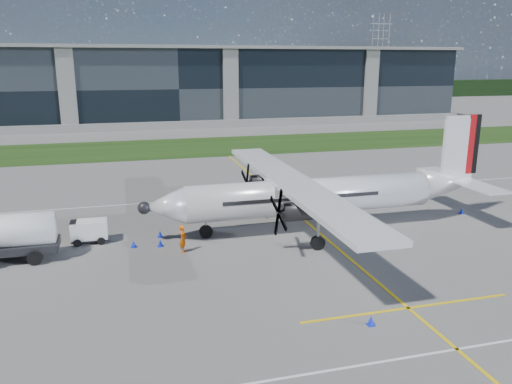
{
  "coord_description": "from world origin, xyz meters",
  "views": [
    {
      "loc": [
        -10.81,
        -26.79,
        12.43
      ],
      "look_at": [
        -1.7,
        7.24,
        3.26
      ],
      "focal_mm": 35.0,
      "sensor_mm": 36.0,
      "label": 1
    }
  ],
  "objects_px": {
    "ground_crew_person": "(183,237)",
    "safety_cone_nose_port": "(160,243)",
    "safety_cone_tail": "(462,211)",
    "safety_cone_fwd": "(134,244)",
    "pylon_east": "(380,55)",
    "safety_cone_portwing": "(371,320)",
    "safety_cone_nose_stbd": "(160,234)",
    "baggage_tug": "(89,231)",
    "turboprop_aircraft": "(323,175)",
    "safety_cone_stbdwing": "(239,184)"
  },
  "relations": [
    {
      "from": "ground_crew_person",
      "to": "safety_cone_nose_port",
      "type": "relative_size",
      "value": 4.32
    },
    {
      "from": "safety_cone_tail",
      "to": "safety_cone_fwd",
      "type": "relative_size",
      "value": 1.0
    },
    {
      "from": "safety_cone_tail",
      "to": "pylon_east",
      "type": "bearing_deg",
      "value": 64.29
    },
    {
      "from": "ground_crew_person",
      "to": "safety_cone_portwing",
      "type": "distance_m",
      "value": 14.36
    },
    {
      "from": "safety_cone_portwing",
      "to": "safety_cone_nose_stbd",
      "type": "height_order",
      "value": "same"
    },
    {
      "from": "safety_cone_tail",
      "to": "safety_cone_nose_stbd",
      "type": "height_order",
      "value": "same"
    },
    {
      "from": "pylon_east",
      "to": "safety_cone_nose_port",
      "type": "xyz_separation_m",
      "value": [
        -93.8,
        -143.49,
        -14.75
      ]
    },
    {
      "from": "baggage_tug",
      "to": "safety_cone_nose_stbd",
      "type": "bearing_deg",
      "value": -2.91
    },
    {
      "from": "turboprop_aircraft",
      "to": "ground_crew_person",
      "type": "relative_size",
      "value": 12.98
    },
    {
      "from": "pylon_east",
      "to": "turboprop_aircraft",
      "type": "height_order",
      "value": "pylon_east"
    },
    {
      "from": "pylon_east",
      "to": "safety_cone_nose_stbd",
      "type": "distance_m",
      "value": 170.39
    },
    {
      "from": "safety_cone_nose_port",
      "to": "safety_cone_stbdwing",
      "type": "relative_size",
      "value": 1.0
    },
    {
      "from": "safety_cone_tail",
      "to": "safety_cone_portwing",
      "type": "height_order",
      "value": "same"
    },
    {
      "from": "ground_crew_person",
      "to": "safety_cone_stbdwing",
      "type": "relative_size",
      "value": 4.32
    },
    {
      "from": "safety_cone_tail",
      "to": "safety_cone_fwd",
      "type": "height_order",
      "value": "same"
    },
    {
      "from": "turboprop_aircraft",
      "to": "safety_cone_portwing",
      "type": "xyz_separation_m",
      "value": [
        -3.3,
        -14.49,
        -3.95
      ]
    },
    {
      "from": "safety_cone_tail",
      "to": "safety_cone_portwing",
      "type": "xyz_separation_m",
      "value": [
        -16.24,
        -14.85,
        0.0
      ]
    },
    {
      "from": "safety_cone_tail",
      "to": "safety_cone_nose_stbd",
      "type": "relative_size",
      "value": 1.0
    },
    {
      "from": "ground_crew_person",
      "to": "safety_cone_tail",
      "type": "xyz_separation_m",
      "value": [
        23.89,
        2.73,
        -0.83
      ]
    },
    {
      "from": "safety_cone_portwing",
      "to": "safety_cone_stbdwing",
      "type": "xyz_separation_m",
      "value": [
        0.13,
        28.97,
        0.0
      ]
    },
    {
      "from": "turboprop_aircraft",
      "to": "ground_crew_person",
      "type": "xyz_separation_m",
      "value": [
        -10.95,
        -2.37,
        -3.13
      ]
    },
    {
      "from": "ground_crew_person",
      "to": "safety_cone_stbdwing",
      "type": "height_order",
      "value": "ground_crew_person"
    },
    {
      "from": "safety_cone_portwing",
      "to": "baggage_tug",
      "type": "bearing_deg",
      "value": 131.36
    },
    {
      "from": "baggage_tug",
      "to": "safety_cone_tail",
      "type": "xyz_separation_m",
      "value": [
        30.1,
        -0.89,
        -0.55
      ]
    },
    {
      "from": "baggage_tug",
      "to": "safety_cone_stbdwing",
      "type": "relative_size",
      "value": 5.33
    },
    {
      "from": "safety_cone_tail",
      "to": "safety_cone_nose_port",
      "type": "xyz_separation_m",
      "value": [
        -25.32,
        -1.28,
        0.0
      ]
    },
    {
      "from": "turboprop_aircraft",
      "to": "safety_cone_stbdwing",
      "type": "bearing_deg",
      "value": 102.36
    },
    {
      "from": "pylon_east",
      "to": "safety_cone_tail",
      "type": "xyz_separation_m",
      "value": [
        -68.48,
        -142.21,
        -14.75
      ]
    },
    {
      "from": "ground_crew_person",
      "to": "turboprop_aircraft",
      "type": "bearing_deg",
      "value": -54.8
    },
    {
      "from": "pylon_east",
      "to": "safety_cone_fwd",
      "type": "distance_m",
      "value": 172.78
    },
    {
      "from": "pylon_east",
      "to": "safety_cone_fwd",
      "type": "height_order",
      "value": "pylon_east"
    },
    {
      "from": "safety_cone_nose_stbd",
      "to": "safety_cone_stbdwing",
      "type": "bearing_deg",
      "value": 56.04
    },
    {
      "from": "safety_cone_portwing",
      "to": "safety_cone_stbdwing",
      "type": "height_order",
      "value": "same"
    },
    {
      "from": "turboprop_aircraft",
      "to": "safety_cone_nose_port",
      "type": "bearing_deg",
      "value": -175.75
    },
    {
      "from": "ground_crew_person",
      "to": "safety_cone_stbdwing",
      "type": "bearing_deg",
      "value": -1.78
    },
    {
      "from": "baggage_tug",
      "to": "safety_cone_fwd",
      "type": "distance_m",
      "value": 3.55
    },
    {
      "from": "ground_crew_person",
      "to": "safety_cone_fwd",
      "type": "xyz_separation_m",
      "value": [
        -3.23,
        1.77,
        -0.83
      ]
    },
    {
      "from": "turboprop_aircraft",
      "to": "safety_cone_portwing",
      "type": "bearing_deg",
      "value": -102.83
    },
    {
      "from": "safety_cone_tail",
      "to": "baggage_tug",
      "type": "bearing_deg",
      "value": 178.3
    },
    {
      "from": "ground_crew_person",
      "to": "safety_cone_stbdwing",
      "type": "distance_m",
      "value": 18.57
    },
    {
      "from": "pylon_east",
      "to": "safety_cone_portwing",
      "type": "relative_size",
      "value": 60.0
    },
    {
      "from": "turboprop_aircraft",
      "to": "pylon_east",
      "type": "bearing_deg",
      "value": 60.27
    },
    {
      "from": "baggage_tug",
      "to": "safety_cone_fwd",
      "type": "xyz_separation_m",
      "value": [
        2.98,
        -1.85,
        -0.55
      ]
    },
    {
      "from": "ground_crew_person",
      "to": "safety_cone_fwd",
      "type": "relative_size",
      "value": 4.32
    },
    {
      "from": "pylon_east",
      "to": "safety_cone_fwd",
      "type": "xyz_separation_m",
      "value": [
        -95.6,
        -143.16,
        -14.75
      ]
    },
    {
      "from": "pylon_east",
      "to": "turboprop_aircraft",
      "type": "xyz_separation_m",
      "value": [
        -81.42,
        -142.57,
        -10.8
      ]
    },
    {
      "from": "ground_crew_person",
      "to": "pylon_east",
      "type": "bearing_deg",
      "value": -9.51
    },
    {
      "from": "turboprop_aircraft",
      "to": "baggage_tug",
      "type": "height_order",
      "value": "turboprop_aircraft"
    },
    {
      "from": "safety_cone_nose_stbd",
      "to": "safety_cone_portwing",
      "type": "bearing_deg",
      "value": -59.98
    },
    {
      "from": "ground_crew_person",
      "to": "safety_cone_nose_stbd",
      "type": "relative_size",
      "value": 4.32
    }
  ]
}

